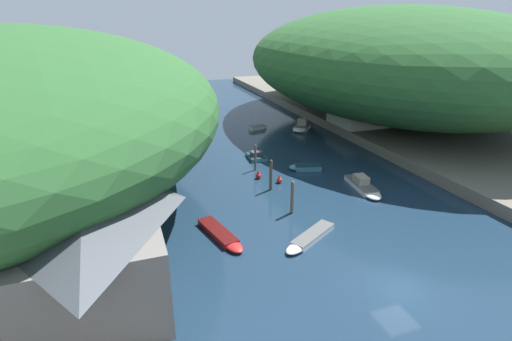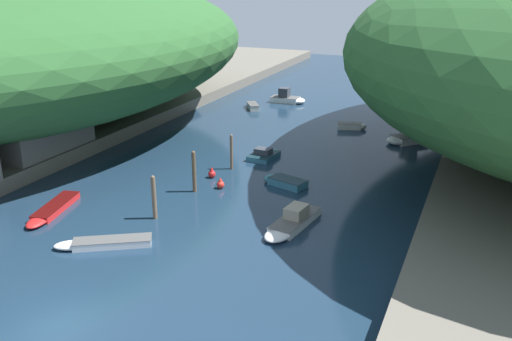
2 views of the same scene
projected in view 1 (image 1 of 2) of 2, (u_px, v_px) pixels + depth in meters
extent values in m
plane|color=#192D42|center=(252.00, 153.00, 52.92)|extent=(130.00, 130.00, 0.00)
cube|color=#666056|center=(30.00, 174.00, 44.44)|extent=(22.00, 120.00, 1.30)
cube|color=#666056|center=(414.00, 131.00, 60.93)|extent=(22.00, 120.00, 1.30)
ellipsoid|color=#285628|center=(393.00, 62.00, 65.22)|extent=(43.75, 61.25, 17.43)
cube|color=slate|center=(94.00, 250.00, 24.11)|extent=(7.54, 12.32, 5.17)
pyramid|color=#3D4247|center=(85.00, 196.00, 22.82)|extent=(8.14, 13.30, 1.94)
cube|color=slate|center=(95.00, 184.00, 36.20)|extent=(6.95, 9.20, 3.06)
pyramid|color=brown|center=(91.00, 161.00, 35.40)|extent=(7.51, 9.93, 1.37)
cube|color=#B2A899|center=(357.00, 113.00, 61.38)|extent=(6.58, 7.26, 3.67)
pyramid|color=#38704C|center=(359.00, 97.00, 60.53)|extent=(7.11, 7.84, 1.02)
cube|color=teal|center=(308.00, 167.00, 47.28)|extent=(3.32, 2.35, 0.58)
ellipsoid|color=teal|center=(295.00, 168.00, 47.21)|extent=(1.86, 1.84, 0.58)
cube|color=#132A33|center=(308.00, 165.00, 47.17)|extent=(3.39, 2.39, 0.03)
cube|color=white|center=(302.00, 128.00, 63.78)|extent=(3.72, 3.81, 0.70)
ellipsoid|color=white|center=(299.00, 130.00, 62.36)|extent=(2.54, 2.52, 0.70)
cube|color=#525252|center=(302.00, 125.00, 63.64)|extent=(3.79, 3.88, 0.03)
cube|color=#9E937F|center=(302.00, 122.00, 63.54)|extent=(1.83, 1.81, 1.10)
cube|color=silver|center=(169.00, 128.00, 63.71)|extent=(2.50, 3.04, 0.68)
ellipsoid|color=silver|center=(163.00, 126.00, 64.53)|extent=(1.67, 1.79, 0.68)
cube|color=#504E4A|center=(169.00, 126.00, 63.58)|extent=(2.55, 3.10, 0.03)
cube|color=white|center=(179.00, 119.00, 68.98)|extent=(3.64, 2.19, 0.69)
ellipsoid|color=white|center=(189.00, 118.00, 69.59)|extent=(1.85, 2.02, 0.69)
cube|color=#525252|center=(178.00, 117.00, 68.85)|extent=(3.72, 2.23, 0.03)
cube|color=#333842|center=(178.00, 114.00, 68.59)|extent=(1.30, 1.49, 1.22)
cube|color=teal|center=(256.00, 157.00, 50.98)|extent=(2.28, 3.22, 0.42)
ellipsoid|color=teal|center=(253.00, 153.00, 52.37)|extent=(2.07, 1.68, 0.42)
cube|color=#132A33|center=(256.00, 155.00, 50.90)|extent=(2.32, 3.29, 0.03)
cube|color=#333842|center=(257.00, 153.00, 50.72)|extent=(1.52, 1.18, 0.58)
cube|color=white|center=(361.00, 185.00, 42.35)|extent=(2.33, 5.07, 0.51)
ellipsoid|color=white|center=(372.00, 195.00, 40.12)|extent=(1.92, 2.64, 0.51)
cube|color=#525252|center=(361.00, 183.00, 42.25)|extent=(2.37, 5.17, 0.03)
cube|color=#9E937F|center=(361.00, 179.00, 42.25)|extent=(1.41, 1.85, 0.79)
cube|color=silver|center=(257.00, 127.00, 63.98)|extent=(2.70, 1.80, 0.64)
ellipsoid|color=silver|center=(263.00, 126.00, 64.65)|extent=(1.50, 1.40, 0.64)
cube|color=#504E4A|center=(257.00, 125.00, 63.86)|extent=(2.76, 1.83, 0.03)
cube|color=red|center=(218.00, 232.00, 33.26)|extent=(2.42, 5.12, 0.47)
ellipsoid|color=red|center=(233.00, 245.00, 31.32)|extent=(1.79, 2.70, 0.47)
cube|color=#450A0A|center=(218.00, 229.00, 33.17)|extent=(2.47, 5.23, 0.03)
cube|color=white|center=(313.00, 235.00, 32.76)|extent=(4.75, 3.54, 0.46)
ellipsoid|color=white|center=(297.00, 248.00, 31.03)|extent=(2.66, 2.25, 0.46)
cube|color=#525252|center=(313.00, 233.00, 32.67)|extent=(4.85, 3.61, 0.03)
cylinder|color=brown|center=(292.00, 198.00, 36.45)|extent=(0.31, 0.31, 3.00)
sphere|color=brown|center=(293.00, 182.00, 35.88)|extent=(0.28, 0.28, 0.28)
cylinder|color=brown|center=(271.00, 176.00, 41.35)|extent=(0.31, 0.31, 3.14)
sphere|color=brown|center=(271.00, 161.00, 40.76)|extent=(0.28, 0.28, 0.28)
cylinder|color=brown|center=(255.00, 158.00, 46.76)|extent=(0.26, 0.26, 2.96)
sphere|color=brown|center=(255.00, 146.00, 46.20)|extent=(0.23, 0.23, 0.23)
sphere|color=red|center=(258.00, 176.00, 44.66)|extent=(0.63, 0.63, 0.63)
cone|color=red|center=(258.00, 172.00, 44.49)|extent=(0.32, 0.32, 0.32)
sphere|color=red|center=(279.00, 180.00, 43.52)|extent=(0.62, 0.62, 0.62)
cone|color=red|center=(279.00, 176.00, 43.35)|extent=(0.31, 0.31, 0.31)
cylinder|color=#282D3D|center=(116.00, 278.00, 25.00)|extent=(0.13, 0.13, 0.85)
cylinder|color=#282D3D|center=(116.00, 276.00, 25.16)|extent=(0.13, 0.13, 0.85)
cube|color=#B2231E|center=(114.00, 267.00, 24.82)|extent=(0.25, 0.40, 0.62)
sphere|color=tan|center=(114.00, 262.00, 24.66)|extent=(0.22, 0.22, 0.22)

